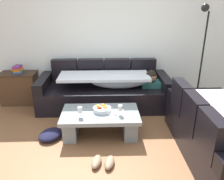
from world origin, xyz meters
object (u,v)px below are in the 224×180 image
wine_glass_near_left (80,110)px  open_magazine (114,112)px  couch_near_window (217,134)px  coffee_table (100,121)px  wine_glass_near_right (120,108)px  floor_lamp (201,50)px  book_stack_on_cabinet (18,69)px  crumpled_garment (51,134)px  side_cabinet (20,88)px  pair_of_shoes (103,162)px  fruit_bowl (102,109)px  couch_along_wall (107,91)px

wine_glass_near_left → open_magazine: wine_glass_near_left is taller
couch_near_window → coffee_table: size_ratio=1.60×
wine_glass_near_right → floor_lamp: bearing=35.8°
book_stack_on_cabinet → crumpled_garment: (0.88, -1.37, -0.66)m
side_cabinet → pair_of_shoes: side_cabinet is taller
wine_glass_near_left → open_magazine: (0.51, 0.15, -0.11)m
fruit_bowl → pair_of_shoes: size_ratio=0.82×
pair_of_shoes → wine_glass_near_right: bearing=68.1°
couch_along_wall → book_stack_on_cabinet: size_ratio=10.89×
couch_near_window → fruit_bowl: (-1.55, 0.62, 0.09)m
open_magazine → wine_glass_near_right: bearing=-36.3°
crumpled_garment → wine_glass_near_right: bearing=-0.4°
couch_along_wall → open_magazine: couch_along_wall is taller
fruit_bowl → floor_lamp: (1.89, 1.02, 0.69)m
coffee_table → crumpled_garment: coffee_table is taller
floor_lamp → pair_of_shoes: (-1.87, -1.81, -1.07)m
couch_along_wall → wine_glass_near_left: (-0.40, -1.20, 0.17)m
wine_glass_near_right → open_magazine: size_ratio=0.59×
crumpled_garment → open_magazine: bearing=5.8°
fruit_bowl → wine_glass_near_left: bearing=-150.0°
fruit_bowl → open_magazine: size_ratio=1.00×
wine_glass_near_right → side_cabinet: bearing=145.1°
side_cabinet → crumpled_garment: (0.90, -1.37, -0.26)m
wine_glass_near_left → floor_lamp: size_ratio=0.09×
crumpled_garment → book_stack_on_cabinet: bearing=122.8°
coffee_table → side_cabinet: 2.11m
couch_along_wall → open_magazine: size_ratio=9.03×
book_stack_on_cabinet → floor_lamp: floor_lamp is taller
book_stack_on_cabinet → floor_lamp: 3.60m
side_cabinet → book_stack_on_cabinet: size_ratio=3.10×
coffee_table → wine_glass_near_left: bearing=-153.9°
book_stack_on_cabinet → crumpled_garment: book_stack_on_cabinet is taller
floor_lamp → crumpled_garment: bearing=-156.7°
wine_glass_near_left → couch_near_window: bearing=-13.2°
coffee_table → open_magazine: (0.21, 0.01, 0.15)m
open_magazine → floor_lamp: size_ratio=0.14×
couch_near_window → floor_lamp: 1.85m
fruit_bowl → open_magazine: fruit_bowl is taller
couch_along_wall → side_cabinet: bearing=172.9°
couch_near_window → pair_of_shoes: 1.57m
wine_glass_near_right → book_stack_on_cabinet: book_stack_on_cabinet is taller
fruit_bowl → pair_of_shoes: 0.88m
fruit_bowl → book_stack_on_cabinet: book_stack_on_cabinet is taller
crumpled_garment → coffee_table: bearing=6.9°
side_cabinet → wine_glass_near_left: bearing=-45.8°
couch_near_window → coffee_table: couch_near_window is taller
wine_glass_near_right → floor_lamp: floor_lamp is taller
couch_along_wall → book_stack_on_cabinet: 1.82m
open_magazine → wine_glass_near_left: bearing=-147.8°
coffee_table → wine_glass_near_right: wine_glass_near_right is taller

